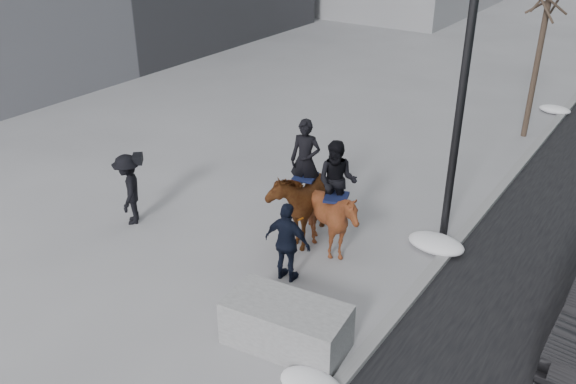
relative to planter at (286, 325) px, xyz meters
The scene contains 10 objects.
ground 2.22m from the planter, 141.60° to the left, with size 120.00×120.00×0.00m, color gray.
curb 11.43m from the planter, 83.50° to the left, with size 0.25×90.00×0.12m, color gray.
planter is the anchor object (origin of this frame).
tree_near 12.93m from the planter, 86.88° to the left, with size 1.20×1.20×5.21m, color #33291E, non-canonical shape.
mounted_left 3.93m from the planter, 119.19° to the left, with size 1.49×2.33×2.79m.
mounted_right 3.23m from the planter, 105.87° to the left, with size 1.83×1.94×2.64m.
feeder 2.07m from the planter, 123.73° to the left, with size 1.06×0.90×1.75m.
camera_crew 5.83m from the planter, 164.60° to the left, with size 1.24×1.28×1.75m.
lamppost 6.95m from the planter, 80.19° to the left, with size 0.25×0.82×9.09m.
snow_piles 5.94m from the planter, 80.35° to the left, with size 1.29×17.01×0.33m.
Camera 1 is at (6.53, -8.36, 7.36)m, focal length 38.00 mm.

